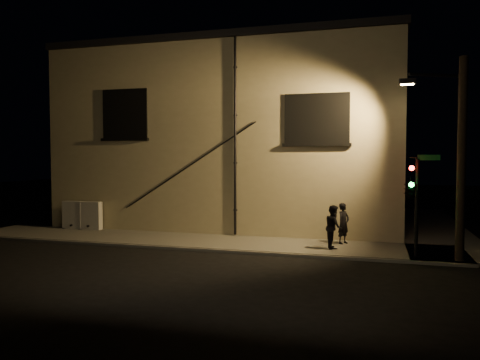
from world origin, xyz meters
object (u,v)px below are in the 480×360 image
(pedestrian_b, at_px, (334,227))
(traffic_signal, at_px, (411,188))
(streetlamp_pole, at_px, (457,154))
(utility_cabinet, at_px, (82,215))
(pedestrian_a, at_px, (344,223))

(pedestrian_b, xyz_separation_m, traffic_signal, (2.57, -0.74, 1.50))
(pedestrian_b, height_order, streetlamp_pole, streetlamp_pole)
(utility_cabinet, relative_size, traffic_signal, 0.57)
(utility_cabinet, height_order, pedestrian_a, pedestrian_a)
(utility_cabinet, distance_m, traffic_signal, 14.41)
(pedestrian_a, height_order, traffic_signal, traffic_signal)
(streetlamp_pole, bearing_deg, traffic_signal, 174.33)
(streetlamp_pole, bearing_deg, pedestrian_a, 152.06)
(utility_cabinet, relative_size, pedestrian_b, 1.23)
(pedestrian_a, distance_m, traffic_signal, 3.27)
(pedestrian_a, bearing_deg, traffic_signal, -94.67)
(pedestrian_b, bearing_deg, traffic_signal, -118.24)
(pedestrian_a, xyz_separation_m, streetlamp_pole, (3.65, -1.94, 2.66))
(utility_cabinet, height_order, traffic_signal, traffic_signal)
(pedestrian_a, xyz_separation_m, pedestrian_b, (-0.29, -1.05, 0.01))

